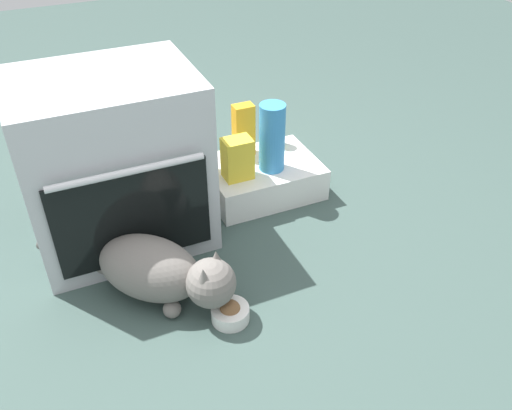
{
  "coord_description": "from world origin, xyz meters",
  "views": [
    {
      "loc": [
        -0.22,
        -1.33,
        1.39
      ],
      "look_at": [
        0.42,
        0.12,
        0.25
      ],
      "focal_mm": 37.87,
      "sensor_mm": 36.0,
      "label": 1
    }
  ],
  "objects_px": {
    "food_bowl": "(230,312)",
    "soda_can": "(277,133)",
    "snack_bag": "(237,159)",
    "juice_carton": "(244,130)",
    "cat": "(160,271)",
    "pantry_cabinet": "(262,177)",
    "oven": "(113,163)",
    "water_bottle": "(272,138)"
  },
  "relations": [
    {
      "from": "soda_can",
      "to": "oven",
      "type": "bearing_deg",
      "value": -166.66
    },
    {
      "from": "food_bowl",
      "to": "soda_can",
      "type": "bearing_deg",
      "value": 55.24
    },
    {
      "from": "cat",
      "to": "water_bottle",
      "type": "height_order",
      "value": "water_bottle"
    },
    {
      "from": "snack_bag",
      "to": "soda_can",
      "type": "distance_m",
      "value": 0.33
    },
    {
      "from": "oven",
      "to": "water_bottle",
      "type": "distance_m",
      "value": 0.66
    },
    {
      "from": "oven",
      "to": "soda_can",
      "type": "xyz_separation_m",
      "value": [
        0.77,
        0.18,
        -0.13
      ]
    },
    {
      "from": "juice_carton",
      "to": "soda_can",
      "type": "distance_m",
      "value": 0.18
    },
    {
      "from": "pantry_cabinet",
      "to": "cat",
      "type": "xyz_separation_m",
      "value": [
        -0.6,
        -0.47,
        0.06
      ]
    },
    {
      "from": "cat",
      "to": "soda_can",
      "type": "bearing_deg",
      "value": 85.91
    },
    {
      "from": "snack_bag",
      "to": "juice_carton",
      "type": "xyz_separation_m",
      "value": [
        0.1,
        0.17,
        0.03
      ]
    },
    {
      "from": "food_bowl",
      "to": "snack_bag",
      "type": "relative_size",
      "value": 0.72
    },
    {
      "from": "water_bottle",
      "to": "cat",
      "type": "bearing_deg",
      "value": -145.86
    },
    {
      "from": "juice_carton",
      "to": "soda_can",
      "type": "relative_size",
      "value": 2.0
    },
    {
      "from": "food_bowl",
      "to": "juice_carton",
      "type": "xyz_separation_m",
      "value": [
        0.38,
        0.77,
        0.24
      ]
    },
    {
      "from": "food_bowl",
      "to": "snack_bag",
      "type": "bearing_deg",
      "value": 65.26
    },
    {
      "from": "water_bottle",
      "to": "oven",
      "type": "bearing_deg",
      "value": -179.77
    },
    {
      "from": "pantry_cabinet",
      "to": "food_bowl",
      "type": "distance_m",
      "value": 0.78
    },
    {
      "from": "cat",
      "to": "soda_can",
      "type": "xyz_separation_m",
      "value": [
        0.73,
        0.6,
        0.08
      ]
    },
    {
      "from": "pantry_cabinet",
      "to": "cat",
      "type": "bearing_deg",
      "value": -141.79
    },
    {
      "from": "cat",
      "to": "snack_bag",
      "type": "distance_m",
      "value": 0.63
    },
    {
      "from": "pantry_cabinet",
      "to": "food_bowl",
      "type": "height_order",
      "value": "pantry_cabinet"
    },
    {
      "from": "oven",
      "to": "cat",
      "type": "bearing_deg",
      "value": -84.58
    },
    {
      "from": "pantry_cabinet",
      "to": "snack_bag",
      "type": "height_order",
      "value": "snack_bag"
    },
    {
      "from": "oven",
      "to": "snack_bag",
      "type": "height_order",
      "value": "oven"
    },
    {
      "from": "water_bottle",
      "to": "soda_can",
      "type": "relative_size",
      "value": 2.5
    },
    {
      "from": "oven",
      "to": "cat",
      "type": "xyz_separation_m",
      "value": [
        0.04,
        -0.42,
        -0.21
      ]
    },
    {
      "from": "food_bowl",
      "to": "cat",
      "type": "relative_size",
      "value": 0.21
    },
    {
      "from": "cat",
      "to": "food_bowl",
      "type": "bearing_deg",
      "value": 0.0
    },
    {
      "from": "juice_carton",
      "to": "pantry_cabinet",
      "type": "bearing_deg",
      "value": -70.05
    },
    {
      "from": "snack_bag",
      "to": "juice_carton",
      "type": "height_order",
      "value": "juice_carton"
    },
    {
      "from": "water_bottle",
      "to": "soda_can",
      "type": "xyz_separation_m",
      "value": [
        0.11,
        0.18,
        -0.09
      ]
    },
    {
      "from": "pantry_cabinet",
      "to": "food_bowl",
      "type": "bearing_deg",
      "value": -122.23
    },
    {
      "from": "oven",
      "to": "pantry_cabinet",
      "type": "bearing_deg",
      "value": 4.72
    },
    {
      "from": "pantry_cabinet",
      "to": "water_bottle",
      "type": "height_order",
      "value": "water_bottle"
    },
    {
      "from": "cat",
      "to": "juice_carton",
      "type": "height_order",
      "value": "juice_carton"
    },
    {
      "from": "cat",
      "to": "snack_bag",
      "type": "xyz_separation_m",
      "value": [
        0.46,
        0.41,
        0.11
      ]
    },
    {
      "from": "cat",
      "to": "water_bottle",
      "type": "bearing_deg",
      "value": 80.61
    },
    {
      "from": "snack_bag",
      "to": "water_bottle",
      "type": "bearing_deg",
      "value": 2.51
    },
    {
      "from": "water_bottle",
      "to": "soda_can",
      "type": "distance_m",
      "value": 0.23
    },
    {
      "from": "food_bowl",
      "to": "soda_can",
      "type": "distance_m",
      "value": 0.98
    },
    {
      "from": "pantry_cabinet",
      "to": "juice_carton",
      "type": "height_order",
      "value": "juice_carton"
    },
    {
      "from": "pantry_cabinet",
      "to": "juice_carton",
      "type": "xyz_separation_m",
      "value": [
        -0.04,
        0.11,
        0.19
      ]
    }
  ]
}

